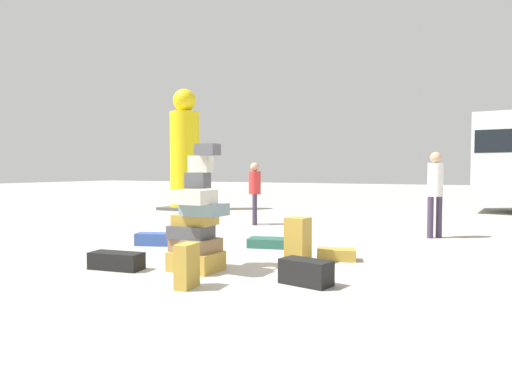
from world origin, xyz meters
TOP-DOWN VIEW (x-y plane):
  - ground_plane at (0.00, 0.00)m, footprint 80.00×80.00m
  - suitcase_tower at (-0.08, 0.05)m, footprint 0.78×0.77m
  - suitcase_tan_upright_blue at (1.41, 1.59)m, footprint 0.65×0.48m
  - suitcase_navy_white_trunk at (-1.97, 1.46)m, footprint 0.68×0.50m
  - suitcase_tan_foreground_near at (0.96, 1.15)m, footprint 0.34×0.33m
  - suitcase_black_right_side at (1.53, -0.03)m, footprint 0.66×0.43m
  - suitcase_tan_foreground_far at (0.35, -0.79)m, footprint 0.20×0.34m
  - suitcase_teal_left_side at (0.03, 2.21)m, footprint 0.85×0.60m
  - suitcase_black_behind_tower at (-1.11, -0.40)m, footprint 0.78×0.40m
  - person_bearded_onlooker at (2.50, 4.73)m, footprint 0.30×0.30m
  - person_tourist_with_camera at (-1.76, 5.13)m, footprint 0.30×0.32m
  - yellow_dummy_statue at (-5.89, 7.98)m, footprint 1.41×1.41m

SIDE VIEW (x-z plane):
  - ground_plane at x=0.00m, z-range 0.00..0.00m
  - suitcase_teal_left_side at x=0.03m, z-range 0.00..0.16m
  - suitcase_tan_upright_blue at x=1.41m, z-range 0.00..0.17m
  - suitcase_navy_white_trunk at x=-1.97m, z-range 0.00..0.22m
  - suitcase_black_behind_tower at x=-1.11m, z-range 0.00..0.24m
  - suitcase_black_right_side at x=1.53m, z-range 0.00..0.30m
  - suitcase_tan_foreground_far at x=0.35m, z-range 0.00..0.52m
  - suitcase_tan_foreground_near at x=0.96m, z-range 0.00..0.67m
  - suitcase_tower at x=-0.08m, z-range -0.25..1.47m
  - person_tourist_with_camera at x=-1.76m, z-range 0.15..1.70m
  - person_bearded_onlooker at x=2.50m, z-range 0.17..1.89m
  - yellow_dummy_statue at x=-5.89m, z-range -0.23..3.90m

